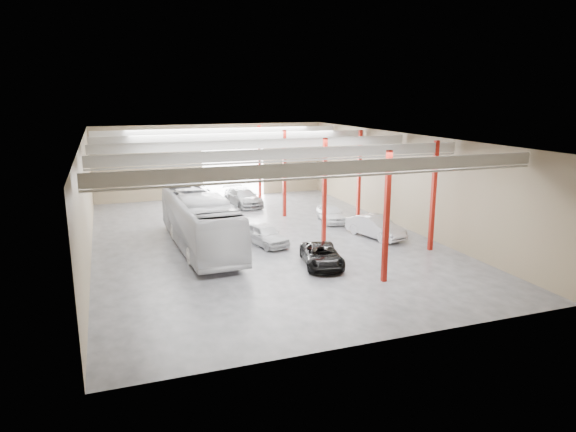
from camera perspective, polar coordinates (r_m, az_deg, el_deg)
depot_shell at (r=34.90m, az=-3.09°, el=5.50°), size 22.12×32.12×7.06m
coach_bus at (r=33.62m, az=-9.77°, el=-0.54°), size 3.40×12.81×3.54m
black_sedan at (r=29.97m, az=3.78°, el=-4.38°), size 2.98×4.82×1.24m
car_row_a at (r=33.99m, az=-2.63°, el=-2.06°), size 2.78×4.44×1.41m
car_row_b at (r=38.97m, az=-7.73°, el=0.06°), size 2.30×5.34×1.71m
car_row_c at (r=46.10m, az=-5.01°, el=2.09°), size 2.94×5.57×1.54m
car_right_near at (r=36.24m, az=9.72°, el=-1.18°), size 2.79×4.88×1.52m
car_right_far at (r=40.28m, az=4.79°, el=0.31°), size 2.07×4.12×1.35m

